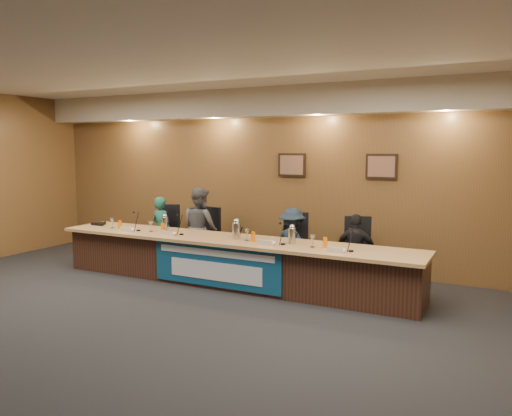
# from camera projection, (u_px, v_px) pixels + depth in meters

# --- Properties ---
(floor) EXTENTS (10.00, 10.00, 0.00)m
(floor) POSITION_uv_depth(u_px,v_px,m) (126.00, 333.00, 5.83)
(floor) COLOR black
(floor) RESTS_ON ground
(ceiling) EXTENTS (10.00, 8.00, 0.04)m
(ceiling) POSITION_uv_depth(u_px,v_px,m) (117.00, 52.00, 5.44)
(ceiling) COLOR silver
(ceiling) RESTS_ON wall_back
(wall_back) EXTENTS (10.00, 0.04, 3.20)m
(wall_back) POSITION_uv_depth(u_px,v_px,m) (272.00, 178.00, 9.17)
(wall_back) COLOR brown
(wall_back) RESTS_ON floor
(soffit) EXTENTS (10.00, 0.50, 0.50)m
(soffit) POSITION_uv_depth(u_px,v_px,m) (267.00, 102.00, 8.78)
(soffit) COLOR beige
(soffit) RESTS_ON wall_back
(dais_body) EXTENTS (6.00, 0.80, 0.70)m
(dais_body) POSITION_uv_depth(u_px,v_px,m) (229.00, 262.00, 7.90)
(dais_body) COLOR #391F15
(dais_body) RESTS_ON floor
(dais_top) EXTENTS (6.10, 0.95, 0.05)m
(dais_top) POSITION_uv_depth(u_px,v_px,m) (227.00, 240.00, 7.81)
(dais_top) COLOR tan
(dais_top) RESTS_ON dais_body
(banner) EXTENTS (2.20, 0.02, 0.65)m
(banner) POSITION_uv_depth(u_px,v_px,m) (215.00, 266.00, 7.53)
(banner) COLOR navy
(banner) RESTS_ON dais_body
(banner_text_upper) EXTENTS (2.00, 0.01, 0.10)m
(banner_text_upper) POSITION_uv_depth(u_px,v_px,m) (215.00, 253.00, 7.50)
(banner_text_upper) COLOR silver
(banner_text_upper) RESTS_ON banner
(banner_text_lower) EXTENTS (1.60, 0.01, 0.28)m
(banner_text_lower) POSITION_uv_depth(u_px,v_px,m) (215.00, 271.00, 7.53)
(banner_text_lower) COLOR silver
(banner_text_lower) RESTS_ON banner
(wall_photo_left) EXTENTS (0.52, 0.04, 0.42)m
(wall_photo_left) POSITION_uv_depth(u_px,v_px,m) (292.00, 165.00, 8.93)
(wall_photo_left) COLOR black
(wall_photo_left) RESTS_ON wall_back
(wall_photo_right) EXTENTS (0.52, 0.04, 0.42)m
(wall_photo_right) POSITION_uv_depth(u_px,v_px,m) (382.00, 167.00, 8.20)
(wall_photo_right) COLOR black
(wall_photo_right) RESTS_ON wall_back
(panelist_a) EXTENTS (0.51, 0.39, 1.25)m
(panelist_a) POSITION_uv_depth(u_px,v_px,m) (162.00, 230.00, 9.36)
(panelist_a) COLOR #195A4D
(panelist_a) RESTS_ON floor
(panelist_b) EXTENTS (0.87, 0.79, 1.46)m
(panelist_b) POSITION_uv_depth(u_px,v_px,m) (200.00, 228.00, 8.95)
(panelist_b) COLOR #505156
(panelist_b) RESTS_ON floor
(panelist_c) EXTENTS (0.85, 0.63, 1.18)m
(panelist_c) POSITION_uv_depth(u_px,v_px,m) (292.00, 244.00, 8.16)
(panelist_c) COLOR #172637
(panelist_c) RESTS_ON floor
(panelist_d) EXTENTS (0.68, 0.30, 1.15)m
(panelist_d) POSITION_uv_depth(u_px,v_px,m) (356.00, 251.00, 7.68)
(panelist_d) COLOR black
(panelist_d) RESTS_ON floor
(office_chair_a) EXTENTS (0.58, 0.58, 0.08)m
(office_chair_a) POSITION_uv_depth(u_px,v_px,m) (165.00, 237.00, 9.47)
(office_chair_a) COLOR black
(office_chair_a) RESTS_ON floor
(office_chair_b) EXTENTS (0.55, 0.55, 0.08)m
(office_chair_b) POSITION_uv_depth(u_px,v_px,m) (204.00, 240.00, 9.07)
(office_chair_b) COLOR black
(office_chair_b) RESTS_ON floor
(office_chair_c) EXTENTS (0.60, 0.60, 0.08)m
(office_chair_c) POSITION_uv_depth(u_px,v_px,m) (295.00, 250.00, 8.26)
(office_chair_c) COLOR black
(office_chair_c) RESTS_ON floor
(office_chair_d) EXTENTS (0.60, 0.60, 0.08)m
(office_chair_d) POSITION_uv_depth(u_px,v_px,m) (358.00, 256.00, 7.78)
(office_chair_d) COLOR black
(office_chair_d) RESTS_ON floor
(nameplate_a) EXTENTS (0.24, 0.08, 0.10)m
(nameplate_a) POSITION_uv_depth(u_px,v_px,m) (126.00, 229.00, 8.45)
(nameplate_a) COLOR white
(nameplate_a) RESTS_ON dais_top
(microphone_a) EXTENTS (0.07, 0.07, 0.02)m
(microphone_a) POSITION_uv_depth(u_px,v_px,m) (138.00, 230.00, 8.48)
(microphone_a) COLOR black
(microphone_a) RESTS_ON dais_top
(juice_glass_a) EXTENTS (0.06, 0.06, 0.15)m
(juice_glass_a) POSITION_uv_depth(u_px,v_px,m) (120.00, 224.00, 8.71)
(juice_glass_a) COLOR orange
(juice_glass_a) RESTS_ON dais_top
(water_glass_a) EXTENTS (0.08, 0.08, 0.18)m
(water_glass_a) POSITION_uv_depth(u_px,v_px,m) (112.00, 223.00, 8.76)
(water_glass_a) COLOR silver
(water_glass_a) RESTS_ON dais_top
(nameplate_b) EXTENTS (0.24, 0.08, 0.10)m
(nameplate_b) POSITION_uv_depth(u_px,v_px,m) (167.00, 232.00, 8.07)
(nameplate_b) COLOR white
(nameplate_b) RESTS_ON dais_top
(microphone_b) EXTENTS (0.07, 0.07, 0.02)m
(microphone_b) POSITION_uv_depth(u_px,v_px,m) (181.00, 234.00, 8.10)
(microphone_b) COLOR black
(microphone_b) RESTS_ON dais_top
(juice_glass_b) EXTENTS (0.06, 0.06, 0.15)m
(juice_glass_b) POSITION_uv_depth(u_px,v_px,m) (163.00, 228.00, 8.34)
(juice_glass_b) COLOR orange
(juice_glass_b) RESTS_ON dais_top
(water_glass_b) EXTENTS (0.08, 0.08, 0.18)m
(water_glass_b) POSITION_uv_depth(u_px,v_px,m) (151.00, 226.00, 8.40)
(water_glass_b) COLOR silver
(water_glass_b) RESTS_ON dais_top
(nameplate_c) EXTENTS (0.24, 0.08, 0.10)m
(nameplate_c) POSITION_uv_depth(u_px,v_px,m) (265.00, 242.00, 7.24)
(nameplate_c) COLOR white
(nameplate_c) RESTS_ON dais_top
(microphone_c) EXTENTS (0.07, 0.07, 0.02)m
(microphone_c) POSITION_uv_depth(u_px,v_px,m) (283.00, 244.00, 7.27)
(microphone_c) COLOR black
(microphone_c) RESTS_ON dais_top
(juice_glass_c) EXTENTS (0.06, 0.06, 0.15)m
(juice_glass_c) POSITION_uv_depth(u_px,v_px,m) (253.00, 237.00, 7.50)
(juice_glass_c) COLOR orange
(juice_glass_c) RESTS_ON dais_top
(water_glass_c) EXTENTS (0.08, 0.08, 0.18)m
(water_glass_c) POSITION_uv_depth(u_px,v_px,m) (247.00, 235.00, 7.57)
(water_glass_c) COLOR silver
(water_glass_c) RESTS_ON dais_top
(nameplate_d) EXTENTS (0.24, 0.08, 0.10)m
(nameplate_d) POSITION_uv_depth(u_px,v_px,m) (335.00, 249.00, 6.73)
(nameplate_d) COLOR white
(nameplate_d) RESTS_ON dais_top
(microphone_d) EXTENTS (0.07, 0.07, 0.02)m
(microphone_d) POSITION_uv_depth(u_px,v_px,m) (351.00, 251.00, 6.78)
(microphone_d) COLOR black
(microphone_d) RESTS_ON dais_top
(juice_glass_d) EXTENTS (0.06, 0.06, 0.15)m
(juice_glass_d) POSITION_uv_depth(u_px,v_px,m) (325.00, 243.00, 7.04)
(juice_glass_d) COLOR orange
(juice_glass_d) RESTS_ON dais_top
(water_glass_d) EXTENTS (0.08, 0.08, 0.18)m
(water_glass_d) POSITION_uv_depth(u_px,v_px,m) (313.00, 241.00, 7.07)
(water_glass_d) COLOR silver
(water_glass_d) RESTS_ON dais_top
(carafe_left) EXTENTS (0.11, 0.11, 0.24)m
(carafe_left) POSITION_uv_depth(u_px,v_px,m) (165.00, 225.00, 8.40)
(carafe_left) COLOR silver
(carafe_left) RESTS_ON dais_top
(carafe_mid) EXTENTS (0.13, 0.13, 0.25)m
(carafe_mid) POSITION_uv_depth(u_px,v_px,m) (237.00, 231.00, 7.73)
(carafe_mid) COLOR silver
(carafe_mid) RESTS_ON dais_top
(carafe_right) EXTENTS (0.12, 0.12, 0.23)m
(carafe_right) POSITION_uv_depth(u_px,v_px,m) (292.00, 236.00, 7.31)
(carafe_right) COLOR silver
(carafe_right) RESTS_ON dais_top
(speakerphone) EXTENTS (0.32, 0.32, 0.05)m
(speakerphone) POSITION_uv_depth(u_px,v_px,m) (100.00, 224.00, 9.11)
(speakerphone) COLOR black
(speakerphone) RESTS_ON dais_top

